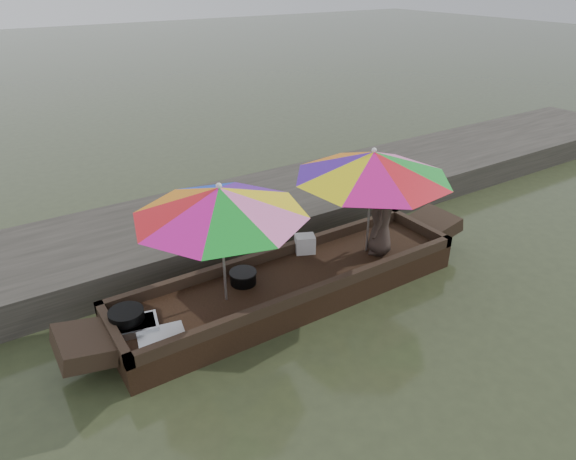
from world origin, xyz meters
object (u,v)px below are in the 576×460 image
tray_scallop (161,337)px  vendor (382,219)px  charcoal_grill (243,278)px  boat_hull (292,287)px  tray_crayfish (135,326)px  supply_bag (305,244)px  umbrella_bow (223,245)px  cooking_pot (127,318)px  umbrella_stern (370,202)px

tray_scallop → vendor: (3.35, 0.16, 0.50)m
charcoal_grill → boat_hull: bearing=-18.1°
tray_crayfish → supply_bag: (2.64, 0.42, 0.09)m
supply_bag → umbrella_bow: 1.69m
cooking_pot → umbrella_bow: (1.19, -0.14, 0.67)m
tray_scallop → umbrella_bow: 1.24m
boat_hull → charcoal_grill: 0.71m
tray_crayfish → charcoal_grill: size_ratio=1.53×
boat_hull → umbrella_stern: 1.61m
vendor → umbrella_bow: 2.41m
cooking_pot → charcoal_grill: (1.55, 0.07, -0.03)m
tray_scallop → supply_bag: supply_bag is taller
boat_hull → supply_bag: bearing=41.0°
tray_scallop → umbrella_stern: size_ratio=0.24×
vendor → umbrella_stern: 0.30m
umbrella_bow → cooking_pot: bearing=173.5°
supply_bag → umbrella_stern: 1.11m
cooking_pot → umbrella_bow: umbrella_bow is taller
tray_crayfish → tray_scallop: (0.19, -0.33, -0.01)m
cooking_pot → supply_bag: bearing=6.6°
boat_hull → cooking_pot: (-2.18, 0.14, 0.28)m
vendor → umbrella_stern: (-0.12, 0.14, 0.24)m
tray_crayfish → vendor: (3.54, -0.17, 0.49)m
cooking_pot → umbrella_bow: bearing=-6.5°
tray_scallop → umbrella_bow: size_ratio=0.25×
cooking_pot → umbrella_stern: (3.47, -0.14, 0.67)m
charcoal_grill → tray_crayfish: bearing=-173.4°
charcoal_grill → supply_bag: 1.17m
supply_bag → vendor: size_ratio=0.26×
supply_bag → umbrella_stern: (0.78, -0.45, 0.65)m
tray_scallop → umbrella_bow: bearing=17.2°
tray_crayfish → tray_scallop: bearing=-59.7°
boat_hull → umbrella_stern: (1.30, 0.00, 0.95)m
umbrella_bow → umbrella_stern: (2.28, 0.00, 0.00)m
supply_bag → umbrella_stern: size_ratio=0.13×
vendor → umbrella_stern: bearing=-90.0°
cooking_pot → vendor: vendor is taller
supply_bag → tray_scallop: bearing=-163.1°
cooking_pot → boat_hull: bearing=-3.6°
charcoal_grill → umbrella_bow: (-0.35, -0.20, 0.70)m
cooking_pot → umbrella_stern: bearing=-2.2°
tray_crayfish → vendor: bearing=-2.7°
supply_bag → umbrella_bow: bearing=-163.3°
tray_crayfish → umbrella_bow: (1.14, -0.03, 0.73)m
charcoal_grill → umbrella_bow: bearing=-150.0°
charcoal_grill → vendor: (2.04, -0.34, 0.45)m
vendor → boat_hull: bearing=-46.2°
umbrella_bow → umbrella_stern: bearing=0.0°
tray_scallop → umbrella_stern: (3.23, 0.29, 0.74)m
cooking_pot → tray_scallop: bearing=-60.8°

